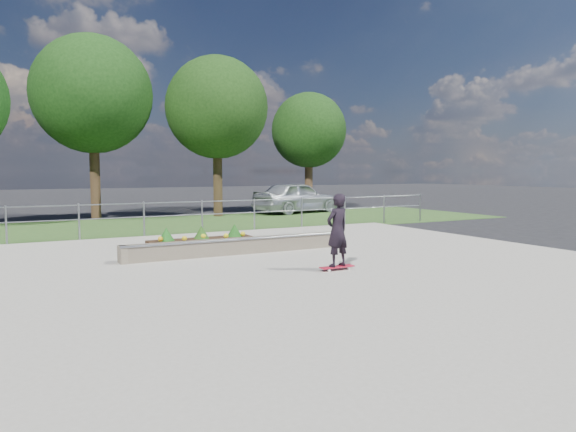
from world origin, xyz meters
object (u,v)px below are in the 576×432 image
Objects in this scene: grind_ledge at (238,246)px; skateboarder at (337,231)px; parked_car at (297,197)px; planter_bed at (204,242)px.

grind_ledge is 3.31m from skateboarder.
parked_car reaches higher than grind_ledge.
parked_car is at bearing 54.64° from grind_ledge.
skateboarder reaches higher than parked_car.
grind_ledge is 1.41m from planter_bed.
planter_bed is at bearing 127.66° from parked_car.
skateboarder is (1.04, -3.07, 0.66)m from grind_ledge.
planter_bed is at bearing 109.57° from grind_ledge.
planter_bed is 0.62× the size of parked_car.
grind_ledge is at bearing -70.43° from planter_bed.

